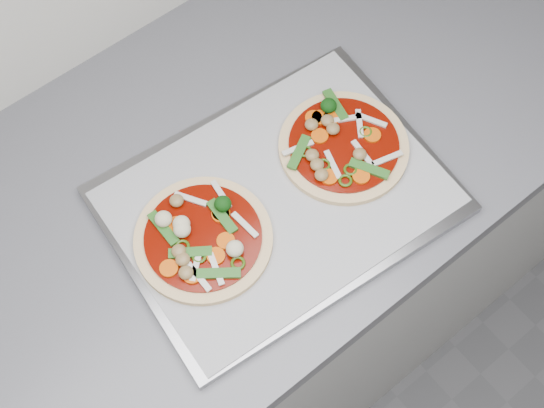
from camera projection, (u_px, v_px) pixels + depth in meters
base_cabinet at (392, 175)px, 1.63m from camera, size 3.60×0.60×0.86m
countertop at (431, 40)px, 1.23m from camera, size 3.60×0.60×0.04m
baking_tray at (278, 200)px, 1.07m from camera, size 0.49×0.38×0.01m
parchment at (278, 197)px, 1.06m from camera, size 0.46×0.35×0.00m
pizza_left at (202, 238)px, 1.02m from camera, size 0.20×0.20×0.03m
pizza_right at (342, 145)px, 1.09m from camera, size 0.22×0.22×0.03m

